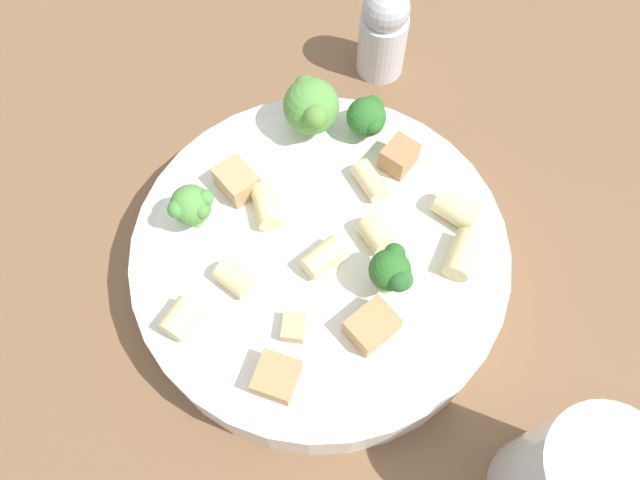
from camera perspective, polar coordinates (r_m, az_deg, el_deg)
name	(u,v)px	position (r m, az deg, el deg)	size (l,w,h in m)	color
ground_plane	(320,272)	(0.43, 0.00, -2.96)	(2.00, 2.00, 0.00)	brown
pasta_bowl	(320,258)	(0.41, 0.00, -1.67)	(0.24, 0.24, 0.04)	silver
broccoli_floret_0	(392,271)	(0.36, 6.58, -2.86)	(0.03, 0.03, 0.04)	#93B766
broccoli_floret_1	(191,206)	(0.39, -11.69, 3.10)	(0.03, 0.03, 0.04)	#84AD60
broccoli_floret_2	(368,116)	(0.43, 4.39, 11.20)	(0.03, 0.03, 0.03)	#9EC175
broccoli_floret_3	(311,106)	(0.42, -0.82, 12.15)	(0.04, 0.04, 0.04)	#93B766
rigatoni_0	(266,206)	(0.40, -4.95, 3.10)	(0.02, 0.02, 0.03)	beige
rigatoni_1	(180,319)	(0.38, -12.67, -7.05)	(0.02, 0.02, 0.02)	beige
rigatoni_2	(316,258)	(0.38, -0.37, -1.70)	(0.02, 0.02, 0.03)	beige
rigatoni_3	(456,211)	(0.41, 12.31, 2.64)	(0.02, 0.02, 0.03)	beige
rigatoni_4	(234,279)	(0.38, -7.84, -3.54)	(0.01, 0.01, 0.02)	beige
rigatoni_5	(375,230)	(0.39, 5.08, 0.90)	(0.02, 0.02, 0.02)	beige
rigatoni_6	(462,255)	(0.39, 12.89, -1.31)	(0.02, 0.02, 0.03)	beige
rigatoni_7	(370,181)	(0.41, 4.57, 5.42)	(0.01, 0.01, 0.03)	beige
chicken_chunk_0	(237,181)	(0.41, -7.62, 5.38)	(0.03, 0.02, 0.02)	tan
chicken_chunk_1	(293,327)	(0.37, -2.45, -7.99)	(0.02, 0.01, 0.01)	tan
chicken_chunk_2	(276,377)	(0.36, -4.02, -12.41)	(0.02, 0.02, 0.02)	tan
chicken_chunk_3	(372,326)	(0.37, 4.76, -7.85)	(0.03, 0.02, 0.02)	tan
chicken_chunk_4	(399,156)	(0.42, 7.24, 7.59)	(0.02, 0.02, 0.02)	#A87A4C
pepper_shaker	(383,31)	(0.50, 5.82, 18.46)	(0.04, 0.04, 0.08)	silver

